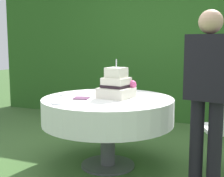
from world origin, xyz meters
name	(u,v)px	position (x,y,z in m)	size (l,w,h in m)	color
ground_plane	(108,165)	(0.00, 0.00, 0.00)	(20.00, 20.00, 0.00)	#3D602D
foliage_hedge	(163,50)	(0.00, 2.42, 1.21)	(6.41, 0.46, 2.43)	#28561E
cake_table	(108,111)	(0.00, 0.00, 0.61)	(1.40, 1.40, 0.75)	#4C4C51
wedding_cake	(117,86)	(0.08, 0.06, 0.88)	(0.37, 0.37, 0.41)	silver
serving_plate_near	(66,95)	(-0.49, -0.04, 0.76)	(0.13, 0.13, 0.01)	white
serving_plate_far	(58,103)	(-0.31, -0.48, 0.76)	(0.14, 0.14, 0.01)	white
serving_plate_left	(86,94)	(-0.32, 0.11, 0.76)	(0.11, 0.11, 0.01)	white
napkin_stack	(81,98)	(-0.24, -0.14, 0.76)	(0.15, 0.15, 0.01)	#603856
standing_person	(208,91)	(1.05, -0.29, 0.93)	(0.40, 0.28, 1.60)	black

